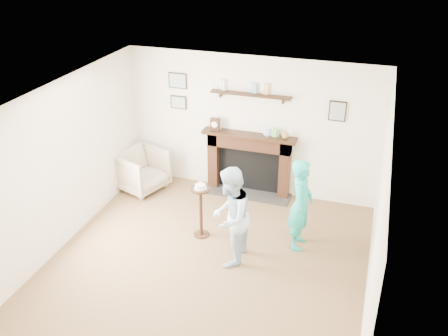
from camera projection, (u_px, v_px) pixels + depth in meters
The scene contains 6 objects.
ground at pixel (203, 269), 7.16m from camera, with size 5.00×5.00×0.00m, color brown.
room_shell at pixel (218, 147), 7.01m from camera, with size 4.54×5.02×2.52m.
armchair at pixel (143, 188), 9.30m from camera, with size 0.80×0.82×0.75m, color gray.
man at pixel (230, 260), 7.35m from camera, with size 0.73×0.57×1.50m, color silver.
woman at pixel (298, 245), 7.69m from camera, with size 0.53×0.35×1.44m, color #21B6C0.
pedestal_table at pixel (201, 203), 7.67m from camera, with size 0.30×0.30×0.97m.
Camera 1 is at (2.05, -5.36, 4.53)m, focal length 40.00 mm.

